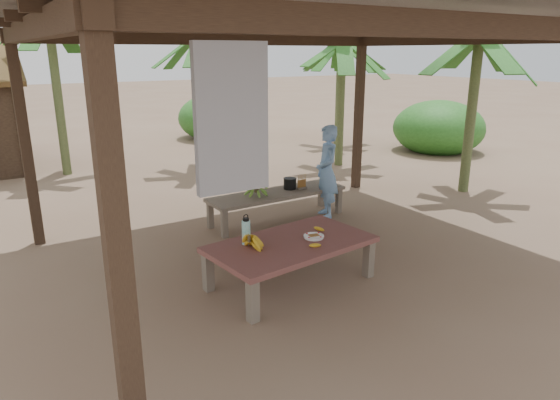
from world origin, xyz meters
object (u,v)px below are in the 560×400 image
cooking_pot (290,184)px  water_flask (246,231)px  bench (277,196)px  woman (327,172)px  plate (314,237)px  ripe_banana_bunch (249,242)px  work_table (291,247)px

cooking_pot → water_flask: bearing=-133.8°
bench → woman: size_ratio=1.52×
woman → plate: bearing=-20.2°
plate → water_flask: 0.78m
ripe_banana_bunch → plate: ripe_banana_bunch is taller
work_table → cooking_pot: size_ratio=9.72×
ripe_banana_bunch → water_flask: (0.05, 0.16, 0.06)m
work_table → cooking_pot: cooking_pot is taller
work_table → ripe_banana_bunch: size_ratio=6.83×
work_table → water_flask: (-0.45, 0.21, 0.21)m
work_table → bench: work_table is taller
ripe_banana_bunch → cooking_pot: size_ratio=1.42×
work_table → woman: bearing=37.6°
bench → cooking_pot: 0.31m
bench → water_flask: 2.30m
plate → cooking_pot: bearing=63.8°
work_table → woman: (1.78, 1.72, 0.29)m
work_table → cooking_pot: bearing=50.9°
ripe_banana_bunch → plate: 0.78m
plate → water_flask: bearing=161.5°
water_flask → cooking_pot: 2.52m
water_flask → woman: woman is taller
work_table → cooking_pot: (1.29, 2.02, 0.10)m
bench → water_flask: bearing=-131.2°
bench → ripe_banana_bunch: size_ratio=7.95×
ripe_banana_bunch → woman: woman is taller
bench → plate: (-0.74, -1.99, 0.12)m
ripe_banana_bunch → plate: (0.78, -0.09, -0.07)m
water_flask → woman: 2.70m
cooking_pot → bench: bearing=-166.2°
ripe_banana_bunch → cooking_pot: (1.79, 1.97, -0.05)m
bench → cooking_pot: size_ratio=11.32×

